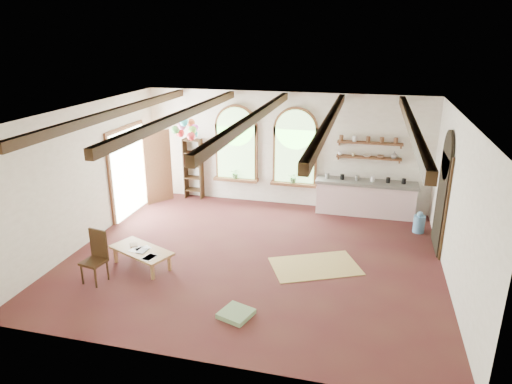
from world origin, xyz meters
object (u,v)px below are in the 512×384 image
(coffee_table, at_px, (141,251))
(side_chair, at_px, (95,267))
(kitchen_counter, at_px, (365,198))
(balloon_cluster, at_px, (187,128))

(coffee_table, relative_size, side_chair, 1.44)
(kitchen_counter, distance_m, side_chair, 7.12)
(coffee_table, xyz_separation_m, balloon_cluster, (-0.21, 3.29, 1.98))
(coffee_table, distance_m, balloon_cluster, 3.84)
(coffee_table, distance_m, side_chair, 0.99)
(coffee_table, bearing_deg, kitchen_counter, 42.94)
(side_chair, relative_size, balloon_cluster, 0.93)
(side_chair, distance_m, balloon_cluster, 4.56)
(side_chair, xyz_separation_m, balloon_cluster, (0.39, 4.07, 2.02))
(side_chair, bearing_deg, kitchen_counter, 44.32)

